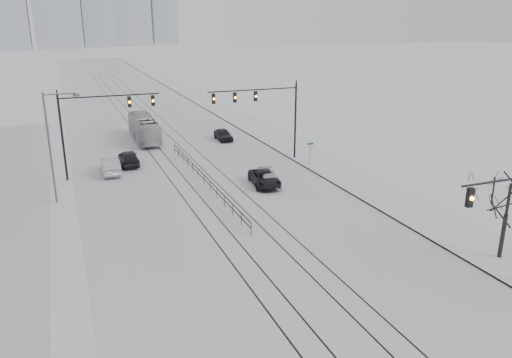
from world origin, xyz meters
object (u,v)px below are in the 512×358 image
object	(u,v)px
sedan_sb_inner	(129,158)
bare_tree	(510,192)
sedan_nb_front	(264,179)
sedan_nb_right	(269,179)
box_truck	(144,128)
sedan_nb_far	(223,135)
sedan_sb_outer	(110,166)

from	to	relation	value
sedan_sb_inner	bare_tree	bearing A→B (deg)	122.26
sedan_nb_front	bare_tree	bearing A→B (deg)	-58.67
sedan_nb_right	box_truck	world-z (taller)	box_truck
sedan_nb_front	box_truck	distance (m)	22.79
bare_tree	sedan_nb_right	world-z (taller)	bare_tree
sedan_nb_far	sedan_sb_outer	bearing A→B (deg)	-146.50
bare_tree	sedan_nb_front	size ratio (longest dim) A/B	1.28
sedan_sb_outer	sedan_nb_far	xyz separation A→B (m)	(14.49, 9.36, -0.08)
sedan_sb_inner	sedan_nb_far	size ratio (longest dim) A/B	1.12
sedan_sb_inner	sedan_nb_front	distance (m)	15.27
bare_tree	sedan_sb_inner	xyz separation A→B (m)	(-18.64, 29.89, -3.71)
sedan_sb_inner	sedan_nb_front	xyz separation A→B (m)	(10.46, -11.13, -0.12)
bare_tree	sedan_nb_far	size ratio (longest dim) A/B	1.49
sedan_nb_right	sedan_nb_far	size ratio (longest dim) A/B	1.03
bare_tree	sedan_sb_inner	size ratio (longest dim) A/B	1.33
bare_tree	sedan_nb_right	size ratio (longest dim) A/B	1.46
sedan_nb_far	box_truck	xyz separation A→B (m)	(-9.09, 3.45, 0.81)
sedan_sb_outer	box_truck	xyz separation A→B (m)	(5.40, 12.80, 0.73)
sedan_sb_outer	sedan_nb_far	world-z (taller)	sedan_sb_outer
sedan_sb_inner	sedan_sb_outer	xyz separation A→B (m)	(-2.05, -2.30, -0.00)
bare_tree	sedan_sb_outer	world-z (taller)	bare_tree
sedan_sb_outer	sedan_nb_front	size ratio (longest dim) A/B	0.99
sedan_nb_right	box_truck	distance (m)	23.07
box_truck	sedan_nb_right	bearing A→B (deg)	110.05
bare_tree	sedan_nb_front	world-z (taller)	bare_tree
sedan_nb_right	sedan_nb_far	xyz separation A→B (m)	(1.59, 18.35, 0.09)
sedan_sb_inner	box_truck	xyz separation A→B (m)	(3.35, 10.51, 0.72)
sedan_sb_inner	sedan_nb_front	world-z (taller)	sedan_sb_inner
sedan_sb_inner	sedan_nb_far	distance (m)	14.31
sedan_sb_inner	sedan_nb_front	size ratio (longest dim) A/B	0.96
bare_tree	sedan_sb_inner	bearing A→B (deg)	121.95
sedan_nb_front	sedan_nb_right	bearing A→B (deg)	-14.99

